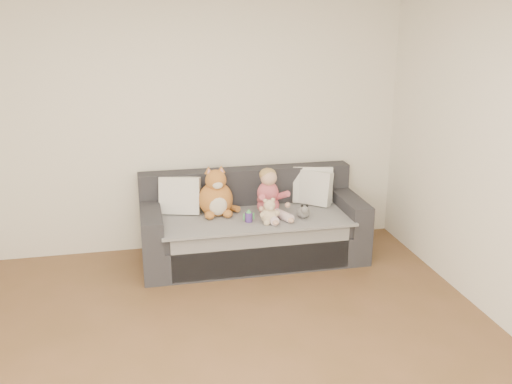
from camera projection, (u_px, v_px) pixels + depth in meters
room_shell at (215, 184)px, 3.81m from camera, size 5.00×5.00×5.00m
sofa at (252, 228)px, 5.75m from camera, size 2.20×0.94×0.85m
cushion_left at (180, 195)px, 5.64m from camera, size 0.44×0.28×0.38m
cushion_right_back at (313, 185)px, 5.98m from camera, size 0.45×0.29×0.39m
cushion_right_front at (313, 188)px, 5.92m from camera, size 0.41×0.38×0.36m
toddler at (270, 196)px, 5.59m from camera, size 0.33×0.49×0.48m
plush_cat at (216, 196)px, 5.60m from camera, size 0.42×0.36×0.52m
teddy_bear at (269, 213)px, 5.39m from camera, size 0.20×0.15×0.25m
plush_cow at (303, 212)px, 5.54m from camera, size 0.13×0.19×0.15m
sippy_cup at (249, 216)px, 5.43m from camera, size 0.11×0.08×0.12m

